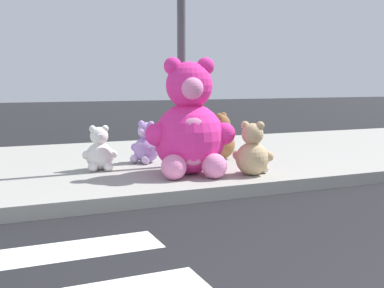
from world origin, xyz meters
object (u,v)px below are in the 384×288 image
at_px(plush_brown, 220,140).
at_px(plush_tan, 253,154).
at_px(plush_pink_large, 190,128).
at_px(plush_white, 100,152).
at_px(sign_pole, 181,37).
at_px(plush_lavender, 146,146).

xyz_separation_m(plush_brown, plush_tan, (-0.20, -1.28, -0.01)).
height_order(plush_pink_large, plush_white, plush_pink_large).
bearing_deg(plush_brown, plush_pink_large, -133.32).
relative_size(sign_pole, plush_lavender, 5.45).
relative_size(plush_white, plush_brown, 0.85).
xyz_separation_m(plush_lavender, plush_tan, (0.90, -1.39, 0.03)).
distance_m(sign_pole, plush_pink_large, 1.28).
xyz_separation_m(plush_white, plush_brown, (1.82, 0.20, 0.04)).
relative_size(sign_pole, plush_white, 5.58).
bearing_deg(plush_pink_large, plush_lavender, 102.07).
height_order(plush_pink_large, plush_tan, plush_pink_large).
bearing_deg(plush_pink_large, plush_white, 142.32).
bearing_deg(plush_lavender, plush_tan, -57.11).
height_order(sign_pole, plush_tan, sign_pole).
height_order(plush_lavender, plush_brown, plush_brown).
height_order(sign_pole, plush_pink_large, sign_pole).
bearing_deg(sign_pole, plush_lavender, 128.51).
bearing_deg(plush_pink_large, plush_tan, -27.33).
relative_size(sign_pole, plush_brown, 4.72).
bearing_deg(plush_brown, plush_white, -173.68).
bearing_deg(plush_pink_large, sign_pole, 77.05).
height_order(plush_brown, plush_tan, plush_brown).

